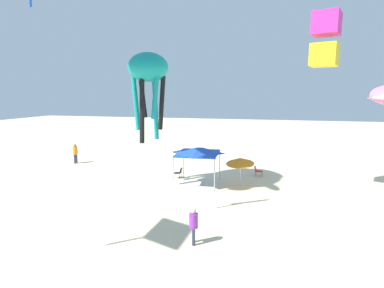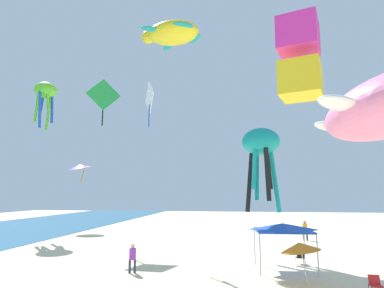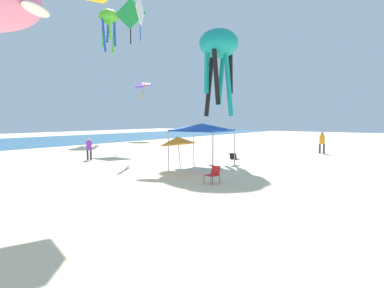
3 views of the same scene
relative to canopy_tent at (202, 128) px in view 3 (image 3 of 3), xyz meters
name	(u,v)px [view 3 (image 3 of 3)]	position (x,y,z in m)	size (l,w,h in m)	color
ground	(238,164)	(2.80, -1.08, -2.54)	(120.00, 120.00, 0.10)	beige
ocean_strip	(6,143)	(2.80, 31.62, -2.47)	(120.00, 20.44, 0.02)	#28668E
canopy_tent	(202,128)	(0.00, 0.00, 0.00)	(3.07, 3.37, 2.74)	#B7B7BC
beach_umbrella	(178,141)	(-2.99, -0.41, -0.65)	(2.02, 2.04, 2.23)	silver
folding_chair_near_cooler	(213,173)	(-4.12, -3.45, -2.01)	(0.68, 0.60, 0.82)	black
folding_chair_facing_ocean	(234,158)	(1.85, -1.29, -2.01)	(0.64, 0.55, 0.82)	black
person_kite_handler	(322,141)	(12.94, -3.83, -1.38)	(0.45, 0.50, 1.89)	#33384C
person_near_umbrella	(89,147)	(-1.89, 8.80, -1.53)	(0.39, 0.43, 1.64)	#33384C
kite_octopus_teal	(219,48)	(3.35, 0.87, 5.53)	(2.78, 2.78, 6.16)	teal
kite_diamond_white	(140,12)	(4.67, 9.89, 9.98)	(2.48, 1.44, 4.03)	white
kite_delta_purple	(143,84)	(18.41, 23.02, 5.57)	(4.31, 4.31, 2.71)	purple
kite_octopus_lime	(109,19)	(15.25, 26.59, 14.75)	(2.72, 2.72, 6.03)	#66D82D
kite_diamond_green	(130,15)	(9.56, 16.22, 12.02)	(1.82, 3.11, 5.06)	green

